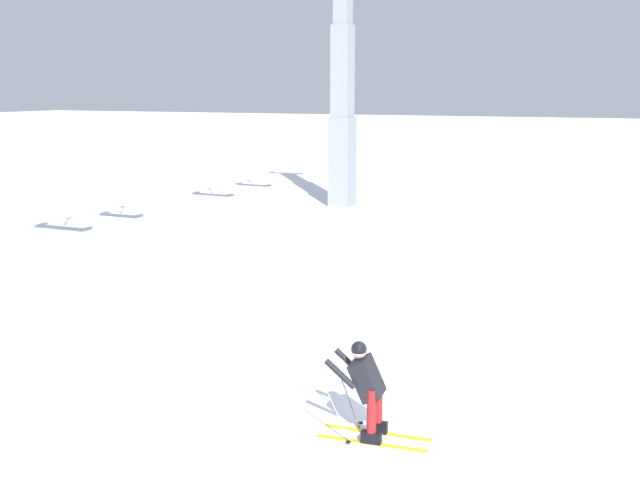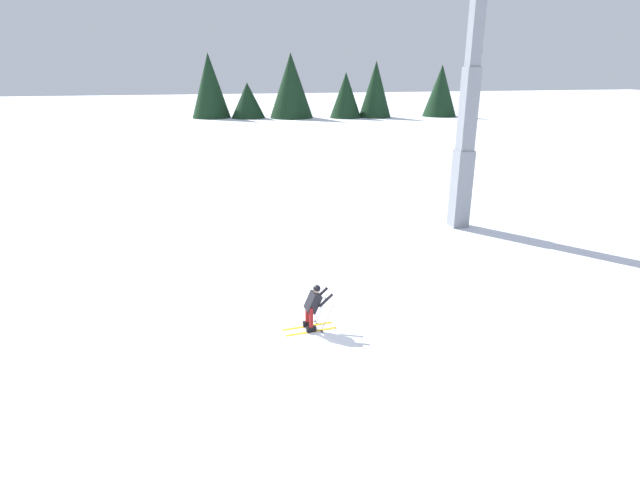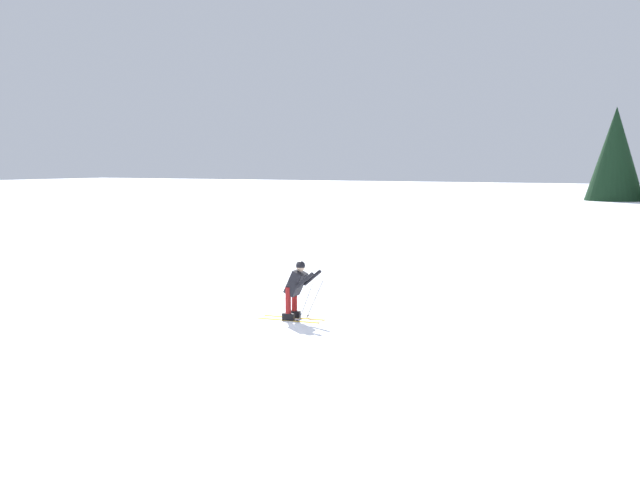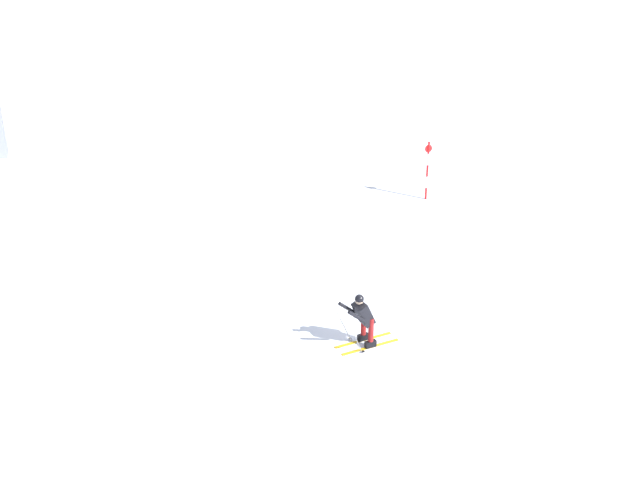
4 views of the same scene
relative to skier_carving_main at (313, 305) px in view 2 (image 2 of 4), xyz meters
name	(u,v)px [view 2 (image 2 of 4)]	position (x,y,z in m)	size (l,w,h in m)	color
ground_plane	(290,351)	(1.09, -0.87, -0.78)	(260.00, 260.00, 0.00)	white
skier_carving_main	(313,305)	(0.00, 0.00, 0.00)	(0.74, 1.60, 1.49)	yellow
lift_tower_near	(467,126)	(-8.38, 8.87, 4.00)	(0.78, 2.39, 11.55)	gray
tree_line_ridge	(310,89)	(-62.30, 12.23, 3.23)	(10.20, 39.25, 9.10)	black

